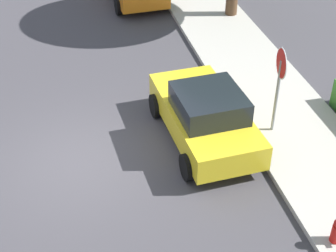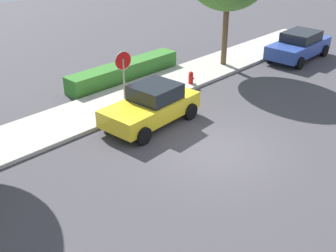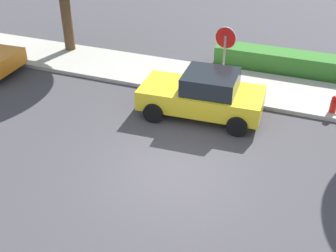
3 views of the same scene
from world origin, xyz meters
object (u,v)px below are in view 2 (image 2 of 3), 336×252
(stop_sign, at_px, (124,70))
(fire_hydrant, at_px, (191,79))
(parked_car_blue, at_px, (299,45))
(parked_car_yellow, at_px, (152,105))

(stop_sign, distance_m, fire_hydrant, 3.99)
(fire_hydrant, bearing_deg, stop_sign, 175.93)
(stop_sign, bearing_deg, parked_car_blue, -9.25)
(stop_sign, distance_m, parked_car_yellow, 1.99)
(stop_sign, relative_size, fire_hydrant, 3.40)
(parked_car_blue, height_order, fire_hydrant, parked_car_blue)
(parked_car_yellow, distance_m, fire_hydrant, 4.23)
(stop_sign, xyz_separation_m, parked_car_yellow, (-0.17, -1.75, -0.92))
(parked_car_yellow, bearing_deg, stop_sign, 84.43)
(parked_car_blue, distance_m, fire_hydrant, 7.35)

